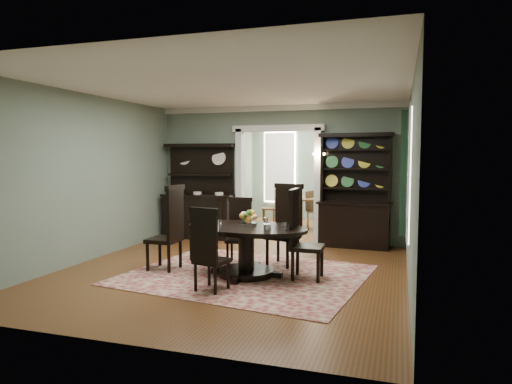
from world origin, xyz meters
TOP-DOWN VIEW (x-y plane):
  - room at (0.00, 0.04)m, footprint 5.51×6.01m
  - parlor at (0.00, 5.53)m, footprint 3.51×3.50m
  - doorway_trim at (0.00, 3.00)m, footprint 2.08×0.25m
  - right_window at (2.69, 0.93)m, footprint 0.15×1.47m
  - wall_sconce at (0.95, 2.85)m, footprint 0.27×0.21m
  - rug at (0.30, -0.10)m, footprint 3.97×3.47m
  - dining_table at (0.31, -0.13)m, footprint 2.17×2.11m
  - centerpiece at (0.32, -0.11)m, footprint 1.52×0.98m
  - chair_far_left at (-0.75, 0.75)m, footprint 0.53×0.52m
  - chair_far_mid at (-0.10, 0.71)m, footprint 0.47×0.45m
  - chair_far_right at (0.73, 0.81)m, footprint 0.62×0.60m
  - chair_end_left at (-0.99, -0.19)m, footprint 0.50×0.55m
  - chair_end_right at (1.16, -0.05)m, footprint 0.50×0.54m
  - chair_near at (0.09, -1.13)m, footprint 0.51×0.50m
  - sideboard at (-1.82, 2.75)m, footprint 1.68×0.68m
  - welsh_dresser at (1.72, 2.74)m, footprint 1.54×0.64m
  - parlor_table at (0.17, 4.63)m, footprint 0.87×0.87m
  - parlor_chair_left at (-0.67, 4.90)m, footprint 0.48×0.47m
  - parlor_chair_right at (0.49, 4.71)m, footprint 0.46×0.45m

SIDE VIEW (x-z plane):
  - rug at x=0.30m, z-range 0.00..0.01m
  - parlor_table at x=0.17m, z-range 0.12..0.92m
  - parlor_chair_right at x=0.49m, z-range 0.03..1.02m
  - parlor_chair_left at x=-0.67m, z-range 0.03..1.03m
  - dining_table at x=0.31m, z-range 0.15..0.94m
  - chair_far_mid at x=-0.10m, z-range 0.03..1.19m
  - chair_far_left at x=-0.75m, z-range 0.03..1.20m
  - chair_near at x=0.09m, z-range 0.03..1.22m
  - chair_end_right at x=1.16m, z-range 0.04..1.43m
  - chair_far_right at x=0.73m, z-range 0.04..1.45m
  - chair_end_left at x=-0.99m, z-range 0.04..1.45m
  - sideboard at x=-1.82m, z-range -0.33..1.84m
  - welsh_dresser at x=1.72m, z-range -0.33..2.04m
  - centerpiece at x=0.32m, z-range 0.74..0.99m
  - parlor at x=0.00m, z-range 0.01..3.02m
  - room at x=0.00m, z-range 0.07..3.08m
  - right_window at x=2.69m, z-range 0.54..2.66m
  - doorway_trim at x=0.00m, z-range 0.33..2.90m
  - wall_sconce at x=0.95m, z-range 1.79..1.99m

